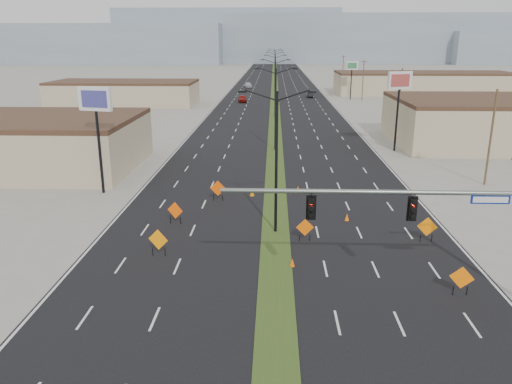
{
  "coord_description": "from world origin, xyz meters",
  "views": [
    {
      "loc": [
        -0.21,
        -21.55,
        13.22
      ],
      "look_at": [
        -1.38,
        11.29,
        3.2
      ],
      "focal_mm": 35.0,
      "sensor_mm": 36.0,
      "label": 1
    }
  ],
  "objects_px": {
    "cone_1": "(347,217)",
    "construction_sign_1": "(175,211)",
    "construction_sign_4": "(462,279)",
    "streetlight_3": "(275,76)",
    "streetlight_0": "(276,158)",
    "streetlight_5": "(275,64)",
    "pole_sign_west": "(96,107)",
    "car_far": "(248,85)",
    "car_left": "(242,99)",
    "pole_sign_east_far": "(352,69)",
    "cone_2": "(298,190)",
    "streetlight_2": "(275,86)",
    "construction_sign_0": "(158,241)",
    "pole_sign_east_near": "(399,86)",
    "construction_sign_2": "(218,189)",
    "construction_sign_3": "(305,228)",
    "signal_mast": "(450,218)",
    "streetlight_6": "(275,61)",
    "streetlight_4": "(275,69)",
    "cone_0": "(292,263)",
    "streetlight_1": "(276,107)",
    "construction_sign_5": "(427,228)",
    "cone_3": "(252,192)",
    "car_mid": "(310,94)"
  },
  "relations": [
    {
      "from": "streetlight_3",
      "to": "pole_sign_west",
      "type": "xyz_separation_m",
      "value": [
        -15.55,
        -74.92,
        2.28
      ]
    },
    {
      "from": "construction_sign_4",
      "to": "pole_sign_east_near",
      "type": "relative_size",
      "value": 0.17
    },
    {
      "from": "streetlight_5",
      "to": "pole_sign_west",
      "type": "bearing_deg",
      "value": -96.77
    },
    {
      "from": "car_far",
      "to": "construction_sign_0",
      "type": "bearing_deg",
      "value": -96.69
    },
    {
      "from": "car_left",
      "to": "car_far",
      "type": "distance_m",
      "value": 35.52
    },
    {
      "from": "streetlight_4",
      "to": "car_left",
      "type": "xyz_separation_m",
      "value": [
        -7.22,
        -33.8,
        -4.67
      ]
    },
    {
      "from": "streetlight_0",
      "to": "car_far",
      "type": "bearing_deg",
      "value": 93.85
    },
    {
      "from": "streetlight_4",
      "to": "construction_sign_1",
      "type": "distance_m",
      "value": 111.0
    },
    {
      "from": "construction_sign_3",
      "to": "streetlight_0",
      "type": "bearing_deg",
      "value": 137.36
    },
    {
      "from": "construction_sign_2",
      "to": "construction_sign_3",
      "type": "xyz_separation_m",
      "value": [
        6.92,
        -8.74,
        -0.12
      ]
    },
    {
      "from": "construction_sign_4",
      "to": "construction_sign_0",
      "type": "bearing_deg",
      "value": -175.95
    },
    {
      "from": "construction_sign_4",
      "to": "streetlight_3",
      "type": "bearing_deg",
      "value": 114.66
    },
    {
      "from": "car_mid",
      "to": "pole_sign_west",
      "type": "relative_size",
      "value": 0.44
    },
    {
      "from": "construction_sign_4",
      "to": "construction_sign_1",
      "type": "bearing_deg",
      "value": 167.89
    },
    {
      "from": "car_far",
      "to": "cone_1",
      "type": "height_order",
      "value": "car_far"
    },
    {
      "from": "streetlight_2",
      "to": "construction_sign_0",
      "type": "bearing_deg",
      "value": -97.02
    },
    {
      "from": "construction_sign_5",
      "to": "cone_1",
      "type": "relative_size",
      "value": 3.13
    },
    {
      "from": "construction_sign_4",
      "to": "cone_2",
      "type": "xyz_separation_m",
      "value": [
        -7.9,
        18.62,
        -0.67
      ]
    },
    {
      "from": "streetlight_3",
      "to": "pole_sign_east_near",
      "type": "xyz_separation_m",
      "value": [
        14.88,
        -55.96,
        2.48
      ]
    },
    {
      "from": "streetlight_0",
      "to": "construction_sign_1",
      "type": "relative_size",
      "value": 5.82
    },
    {
      "from": "streetlight_3",
      "to": "construction_sign_1",
      "type": "distance_m",
      "value": 83.12
    },
    {
      "from": "car_left",
      "to": "construction_sign_0",
      "type": "relative_size",
      "value": 2.43
    },
    {
      "from": "car_left",
      "to": "pole_sign_east_near",
      "type": "height_order",
      "value": "pole_sign_east_near"
    },
    {
      "from": "construction_sign_4",
      "to": "pole_sign_west",
      "type": "relative_size",
      "value": 0.18
    },
    {
      "from": "cone_0",
      "to": "pole_sign_east_far",
      "type": "distance_m",
      "value": 92.1
    },
    {
      "from": "car_mid",
      "to": "pole_sign_east_far",
      "type": "xyz_separation_m",
      "value": [
        9.01,
        -3.98,
        6.28
      ]
    },
    {
      "from": "signal_mast",
      "to": "pole_sign_east_far",
      "type": "height_order",
      "value": "pole_sign_east_far"
    },
    {
      "from": "streetlight_6",
      "to": "construction_sign_2",
      "type": "relative_size",
      "value": 5.59
    },
    {
      "from": "streetlight_0",
      "to": "streetlight_3",
      "type": "distance_m",
      "value": 84.0
    },
    {
      "from": "streetlight_0",
      "to": "car_far",
      "type": "distance_m",
      "value": 114.07
    },
    {
      "from": "signal_mast",
      "to": "construction_sign_5",
      "type": "height_order",
      "value": "signal_mast"
    },
    {
      "from": "streetlight_1",
      "to": "cone_2",
      "type": "height_order",
      "value": "streetlight_1"
    },
    {
      "from": "streetlight_2",
      "to": "construction_sign_1",
      "type": "bearing_deg",
      "value": -97.8
    },
    {
      "from": "streetlight_2",
      "to": "construction_sign_1",
      "type": "xyz_separation_m",
      "value": [
        -7.49,
        -54.66,
        -4.4
      ]
    },
    {
      "from": "streetlight_6",
      "to": "cone_2",
      "type": "bearing_deg",
      "value": -89.26
    },
    {
      "from": "cone_3",
      "to": "streetlight_3",
      "type": "bearing_deg",
      "value": 88.44
    },
    {
      "from": "cone_2",
      "to": "pole_sign_east_far",
      "type": "distance_m",
      "value": 76.87
    },
    {
      "from": "streetlight_2",
      "to": "streetlight_6",
      "type": "height_order",
      "value": "same"
    },
    {
      "from": "streetlight_0",
      "to": "pole_sign_east_near",
      "type": "relative_size",
      "value": 1.04
    },
    {
      "from": "pole_sign_east_near",
      "to": "pole_sign_east_far",
      "type": "distance_m",
      "value": 56.64
    },
    {
      "from": "cone_1",
      "to": "construction_sign_1",
      "type": "bearing_deg",
      "value": -174.91
    },
    {
      "from": "streetlight_6",
      "to": "construction_sign_4",
      "type": "relative_size",
      "value": 5.95
    },
    {
      "from": "streetlight_1",
      "to": "cone_1",
      "type": "bearing_deg",
      "value": -77.92
    },
    {
      "from": "car_left",
      "to": "pole_sign_east_far",
      "type": "bearing_deg",
      "value": 8.76
    },
    {
      "from": "streetlight_1",
      "to": "pole_sign_west",
      "type": "relative_size",
      "value": 1.06
    },
    {
      "from": "streetlight_5",
      "to": "streetlight_6",
      "type": "bearing_deg",
      "value": 90.0
    },
    {
      "from": "streetlight_2",
      "to": "pole_sign_east_far",
      "type": "bearing_deg",
      "value": 58.42
    },
    {
      "from": "streetlight_3",
      "to": "construction_sign_1",
      "type": "height_order",
      "value": "streetlight_3"
    },
    {
      "from": "streetlight_3",
      "to": "car_far",
      "type": "xyz_separation_m",
      "value": [
        -7.65,
        29.72,
        -4.73
      ]
    },
    {
      "from": "streetlight_4",
      "to": "cone_0",
      "type": "relative_size",
      "value": 18.95
    }
  ]
}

